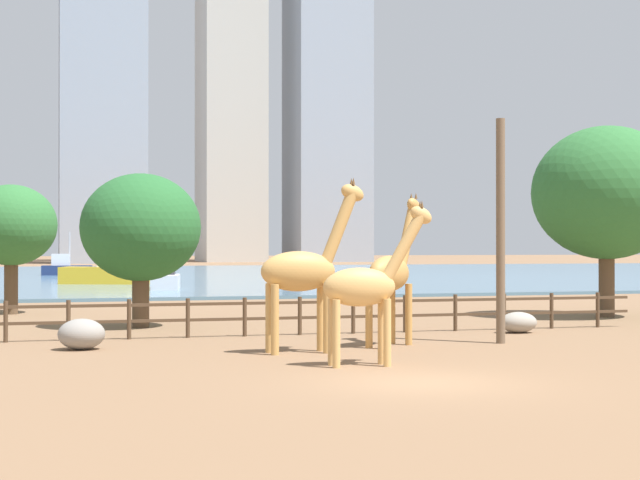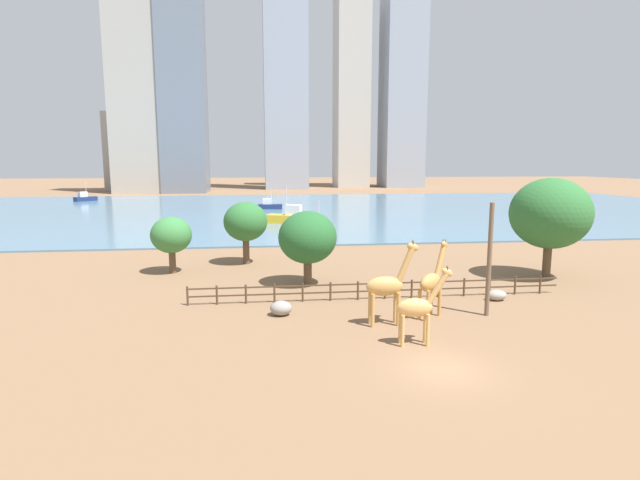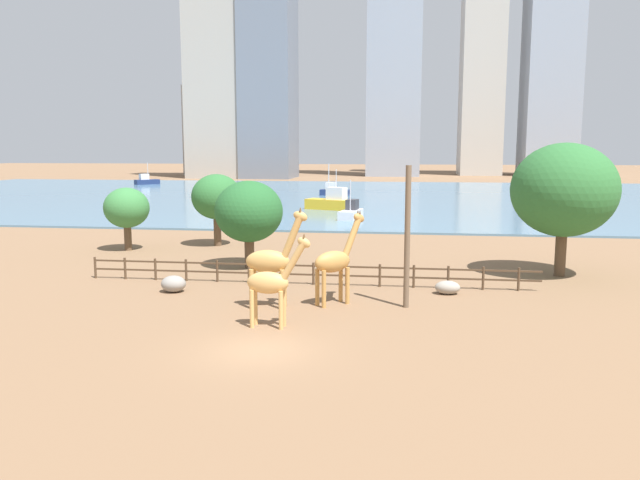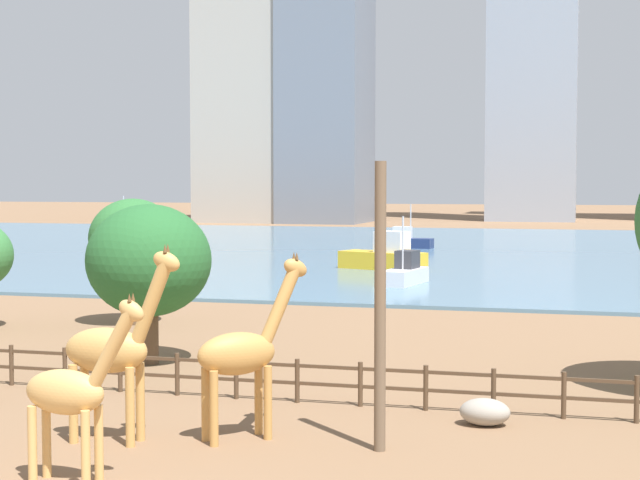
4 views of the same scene
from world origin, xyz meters
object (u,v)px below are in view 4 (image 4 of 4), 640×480
object	(u,v)px
boat_ferry	(121,224)
giraffe_companion	(113,350)
boat_sailboat	(385,256)
boat_tug	(405,273)
utility_pole	(380,307)
boat_barge	(407,241)
giraffe_tall	(243,353)
tree_left_small	(149,261)
tree_right_tall	(133,239)
boulder_by_pole	(485,412)
giraffe_young	(72,392)

from	to	relation	value
boat_ferry	giraffe_companion	bearing A→B (deg)	-110.00
boat_sailboat	boat_tug	bearing A→B (deg)	128.61
utility_pole	boat_barge	xyz separation A→B (m)	(-11.71, 70.15, -2.59)
giraffe_tall	boat_tug	distance (m)	36.87
boat_sailboat	tree_left_small	bearing A→B (deg)	108.80
tree_right_tall	boat_sailboat	bearing A→B (deg)	78.51
giraffe_companion	utility_pole	bearing A→B (deg)	6.62
giraffe_tall	boat_ferry	world-z (taller)	boat_ferry
tree_left_small	giraffe_tall	bearing A→B (deg)	-52.94
boat_ferry	boat_tug	size ratio (longest dim) A/B	1.00
giraffe_tall	tree_left_small	distance (m)	11.20
boulder_by_pole	giraffe_young	bearing A→B (deg)	-137.29
utility_pole	boat_ferry	size ratio (longest dim) A/B	1.43
boat_tug	giraffe_companion	bearing A→B (deg)	8.85
giraffe_tall	boat_sailboat	bearing A→B (deg)	54.77
tree_left_small	boat_barge	size ratio (longest dim) A/B	1.18
utility_pole	boulder_by_pole	bearing A→B (deg)	54.81
giraffe_young	boat_sailboat	world-z (taller)	boat_sailboat
utility_pole	boat_sailboat	world-z (taller)	utility_pole
giraffe_companion	boat_ferry	world-z (taller)	giraffe_companion
tree_right_tall	boat_sailboat	size ratio (longest dim) A/B	0.86
giraffe_young	boat_barge	xyz separation A→B (m)	(-5.86, 74.46, -1.09)
giraffe_companion	giraffe_young	distance (m)	3.43
giraffe_companion	boat_ferry	xyz separation A→B (m)	(-47.94, 96.33, -1.37)
tree_right_tall	boat_barge	bearing A→B (deg)	86.29
boulder_by_pole	boat_ferry	size ratio (longest dim) A/B	0.27
giraffe_companion	boat_tug	world-z (taller)	giraffe_companion
giraffe_companion	boat_sailboat	world-z (taller)	boat_sailboat
boat_ferry	boat_barge	bearing A→B (deg)	-76.95
giraffe_companion	tree_left_small	bearing A→B (deg)	108.42
boulder_by_pole	boat_barge	size ratio (longest dim) A/B	0.28
boat_barge	boat_tug	bearing A→B (deg)	-74.15
boat_ferry	boat_tug	xyz separation A→B (m)	(48.54, -58.46, -0.05)
giraffe_companion	boat_barge	xyz separation A→B (m)	(-5.13, 71.12, -1.42)
giraffe_young	boat_barge	distance (m)	74.69
tree_left_small	boat_ferry	size ratio (longest dim) A/B	1.17
boat_sailboat	boat_barge	world-z (taller)	boat_sailboat
utility_pole	boat_barge	distance (m)	71.17
giraffe_young	tree_right_tall	world-z (taller)	tree_right_tall
boat_ferry	utility_pole	bearing A→B (deg)	-106.70
boat_ferry	boat_sailboat	bearing A→B (deg)	-93.50
tree_right_tall	boat_tug	world-z (taller)	tree_right_tall
giraffe_young	boat_ferry	size ratio (longest dim) A/B	0.85
tree_right_tall	tree_left_small	bearing A→B (deg)	-60.98
utility_pole	boulder_by_pole	xyz separation A→B (m)	(2.22, 3.15, -3.14)
boat_sailboat	giraffe_companion	bearing A→B (deg)	113.51
giraffe_young	tree_left_small	distance (m)	14.11
giraffe_tall	utility_pole	xyz separation A→B (m)	(3.54, -0.14, 1.29)
boulder_by_pole	boat_barge	world-z (taller)	boat_barge
boat_ferry	boat_sailboat	xyz separation A→B (m)	(45.30, -48.64, 0.19)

